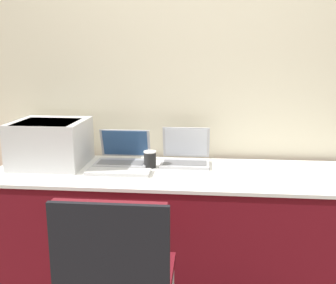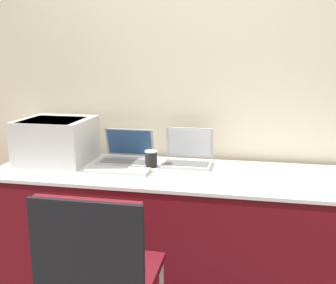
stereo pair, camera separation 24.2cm
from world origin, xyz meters
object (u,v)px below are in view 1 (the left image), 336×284
at_px(laptop_left, 123,156).
at_px(external_keyboard, 118,172).
at_px(printer, 51,141).
at_px(chair, 117,269).
at_px(laptop_right, 185,156).
at_px(coffee_cup, 150,159).

xyz_separation_m(laptop_left, external_keyboard, (0.02, -0.24, -0.04)).
bearing_deg(printer, laptop_left, 10.55).
bearing_deg(chair, laptop_right, 76.90).
height_order(printer, external_keyboard, printer).
bearing_deg(chair, coffee_cup, 88.82).
relative_size(printer, laptop_right, 1.42).
bearing_deg(external_keyboard, laptop_left, 94.83).
bearing_deg(printer, coffee_cup, -0.16).
bearing_deg(laptop_right, coffee_cup, -151.71).
xyz_separation_m(printer, laptop_left, (0.46, 0.09, -0.11)).
distance_m(coffee_cup, chair, 0.94).
xyz_separation_m(laptop_left, laptop_right, (0.42, 0.03, 0.00)).
height_order(laptop_right, coffee_cup, laptop_right).
bearing_deg(printer, chair, -55.24).
relative_size(printer, coffee_cup, 4.21).
distance_m(printer, laptop_right, 0.89).
xyz_separation_m(printer, laptop_right, (0.87, 0.12, -0.11)).
distance_m(laptop_left, chair, 1.04).
height_order(coffee_cup, chair, chair).
distance_m(printer, external_keyboard, 0.52).
distance_m(printer, coffee_cup, 0.66).
xyz_separation_m(coffee_cup, chair, (-0.02, -0.91, -0.24)).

